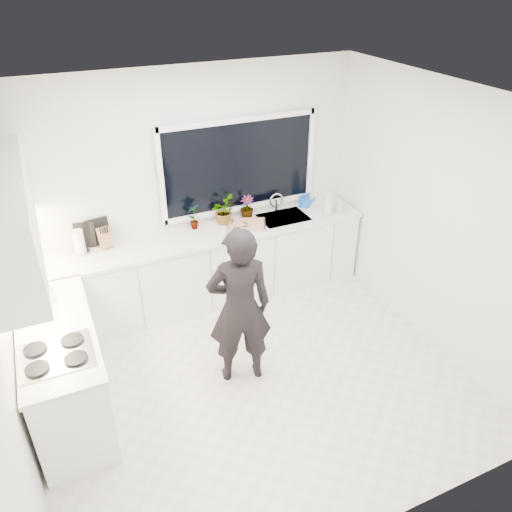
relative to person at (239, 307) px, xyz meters
name	(u,v)px	position (x,y,z in m)	size (l,w,h in m)	color
floor	(253,379)	(0.09, -0.11, -0.84)	(4.00, 3.50, 0.02)	beige
wall_back	(190,189)	(0.09, 1.65, 0.52)	(4.00, 0.02, 2.70)	white
wall_right	(436,220)	(2.10, -0.11, 0.52)	(0.02, 3.50, 2.70)	white
ceiling	(252,102)	(0.09, -0.11, 1.88)	(4.00, 3.50, 0.02)	white
window	(239,166)	(0.69, 1.62, 0.72)	(1.80, 0.02, 1.00)	black
base_cabinets_back	(203,270)	(0.09, 1.34, -0.39)	(3.92, 0.58, 0.88)	white
base_cabinets_left	(66,372)	(-1.58, 0.24, -0.39)	(0.58, 1.60, 0.88)	white
countertop_back	(201,236)	(0.09, 1.33, 0.07)	(3.94, 0.62, 0.04)	silver
countertop_left	(55,331)	(-1.58, 0.24, 0.07)	(0.62, 1.60, 0.04)	silver
upper_cabinets	(10,216)	(-1.70, 0.59, 1.02)	(0.34, 2.10, 0.70)	white
sink	(283,221)	(1.14, 1.34, 0.04)	(0.58, 0.42, 0.14)	silver
faucet	(276,202)	(1.14, 1.54, 0.20)	(0.03, 0.03, 0.22)	silver
stovetop	(55,355)	(-1.60, -0.11, 0.11)	(0.56, 0.48, 0.03)	black
person	(239,307)	(0.00, 0.00, 0.00)	(0.60, 0.40, 1.66)	black
pizza_tray	(246,225)	(0.64, 1.31, 0.11)	(0.44, 0.33, 0.03)	#B6B6BA
pizza	(246,224)	(0.64, 1.31, 0.12)	(0.40, 0.29, 0.01)	#AC1717
watering_can	(305,202)	(1.51, 1.50, 0.16)	(0.14, 0.14, 0.13)	blue
paper_towel_roll	(79,243)	(-1.20, 1.44, 0.22)	(0.11, 0.11, 0.26)	white
knife_block	(105,238)	(-0.93, 1.48, 0.20)	(0.13, 0.10, 0.22)	olive
utensil_crock	(47,294)	(-1.59, 0.69, 0.17)	(0.13, 0.13, 0.16)	#AEAEB2
picture_frame_large	(85,235)	(-1.13, 1.58, 0.23)	(0.22, 0.02, 0.28)	black
picture_frame_small	(98,232)	(-0.99, 1.58, 0.24)	(0.25, 0.02, 0.30)	black
herb_plants	(223,211)	(0.43, 1.50, 0.25)	(0.87, 0.36, 0.32)	#26662D
soap_bottles	(331,203)	(1.70, 1.19, 0.23)	(0.31, 0.17, 0.31)	#D8BF66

